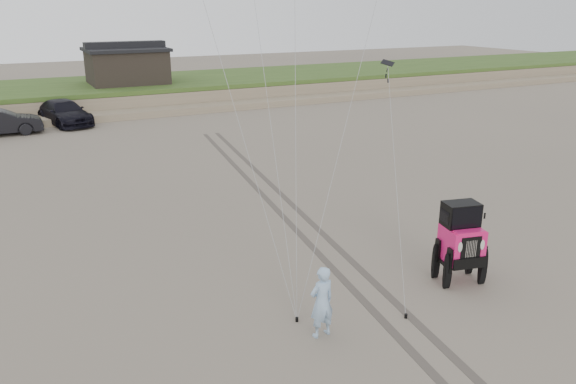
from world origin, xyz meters
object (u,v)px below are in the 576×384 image
object	(u,v)px
truck_c	(64,113)
jeep	(460,251)
man	(322,302)
cabin	(127,64)

from	to	relation	value
truck_c	jeep	size ratio (longest dim) A/B	1.09
truck_c	man	world-z (taller)	man
jeep	man	distance (m)	5.14
cabin	man	xyz separation A→B (m)	(-3.38, -37.51, -2.30)
cabin	truck_c	bearing A→B (deg)	-131.15
cabin	jeep	bearing A→B (deg)	-87.34
jeep	man	bearing A→B (deg)	-159.48
truck_c	cabin	bearing A→B (deg)	34.21
cabin	jeep	xyz separation A→B (m)	(1.71, -36.85, -2.27)
man	cabin	bearing A→B (deg)	-100.96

